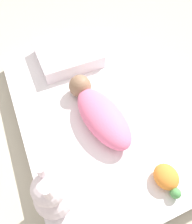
# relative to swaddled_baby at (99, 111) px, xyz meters

# --- Properties ---
(ground_plane) EXTENTS (12.00, 12.00, 0.00)m
(ground_plane) POSITION_rel_swaddled_baby_xyz_m (-0.06, -0.03, -0.19)
(ground_plane) COLOR #B2A893
(bed_mattress) EXTENTS (1.34, 0.80, 0.12)m
(bed_mattress) POSITION_rel_swaddled_baby_xyz_m (-0.06, -0.03, -0.13)
(bed_mattress) COLOR white
(bed_mattress) RESTS_ON ground_plane
(swaddled_baby) EXTENTS (0.55, 0.26, 0.13)m
(swaddled_baby) POSITION_rel_swaddled_baby_xyz_m (0.00, 0.00, 0.00)
(swaddled_baby) COLOR pink
(swaddled_baby) RESTS_ON bed_mattress
(pillow) EXTENTS (0.34, 0.40, 0.09)m
(pillow) POSITION_rel_swaddled_baby_xyz_m (-0.52, 0.00, -0.02)
(pillow) COLOR white
(pillow) RESTS_ON bed_mattress
(bunny_plush) EXTENTS (0.18, 0.18, 0.34)m
(bunny_plush) POSITION_rel_swaddled_baby_xyz_m (0.34, -0.35, 0.07)
(bunny_plush) COLOR silver
(bunny_plush) RESTS_ON bed_mattress
(turtle_plush) EXTENTS (0.17, 0.11, 0.08)m
(turtle_plush) POSITION_rel_swaddled_baby_xyz_m (0.45, 0.15, -0.03)
(turtle_plush) COLOR orange
(turtle_plush) RESTS_ON bed_mattress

